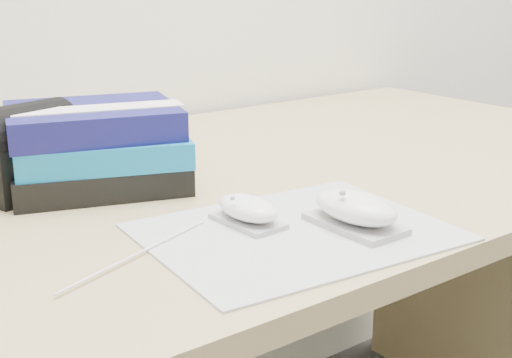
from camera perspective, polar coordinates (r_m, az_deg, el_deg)
desk at (r=1.19m, az=-4.75°, el=-9.96°), size 1.60×0.80×0.73m
mousepad at (r=0.83m, az=3.17°, el=-4.26°), size 0.36×0.29×0.00m
mouse_rear at (r=0.84m, az=-0.66°, el=-2.52°), size 0.06×0.09×0.04m
mouse_front at (r=0.84m, az=7.96°, el=-2.45°), size 0.07×0.12×0.05m
usb_cable at (r=0.77m, az=-9.42°, el=-5.91°), size 0.22×0.09×0.00m
book_stack at (r=1.01m, az=-12.57°, el=2.51°), size 0.28×0.25×0.12m
pouch at (r=1.00m, az=-18.06°, el=2.17°), size 0.15×0.12×0.12m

